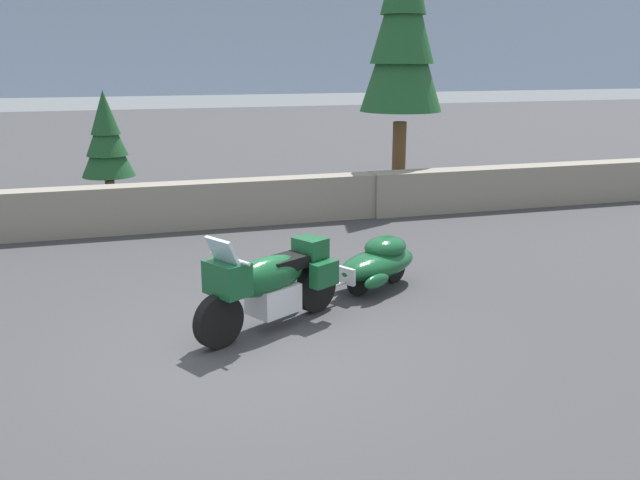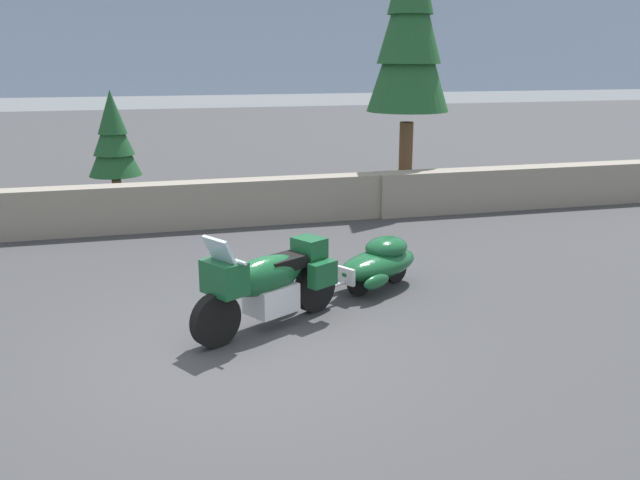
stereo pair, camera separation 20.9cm
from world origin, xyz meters
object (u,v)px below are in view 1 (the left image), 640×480
at_px(car_shaped_trailer, 378,262).
at_px(pine_tree_secondary, 106,138).
at_px(pine_tree_tall, 403,24).
at_px(touring_motorcycle, 270,282).

height_order(car_shaped_trailer, pine_tree_secondary, pine_tree_secondary).
bearing_deg(car_shaped_trailer, pine_tree_tall, 64.68).
height_order(car_shaped_trailer, pine_tree_tall, pine_tree_tall).
distance_m(pine_tree_tall, pine_tree_secondary, 7.04).
relative_size(pine_tree_tall, pine_tree_secondary, 2.42).
bearing_deg(pine_tree_tall, pine_tree_secondary, 178.54).
xyz_separation_m(car_shaped_trailer, pine_tree_secondary, (-3.80, 6.13, 1.27)).
bearing_deg(pine_tree_tall, car_shaped_trailer, -115.32).
bearing_deg(touring_motorcycle, pine_tree_secondary, 104.97).
relative_size(touring_motorcycle, car_shaped_trailer, 0.99).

